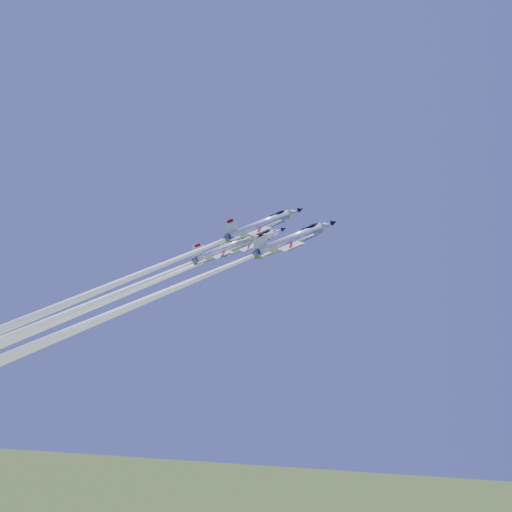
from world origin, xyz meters
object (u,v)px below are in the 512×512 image
(jet_left, at_px, (157,280))
(jet_right, at_px, (143,273))
(jet_slot, at_px, (117,293))
(jet_lead, at_px, (187,283))

(jet_left, height_order, jet_right, jet_right)
(jet_right, bearing_deg, jet_slot, -146.63)
(jet_lead, height_order, jet_left, jet_lead)
(jet_left, xyz_separation_m, jet_right, (4.39, -14.46, -0.20))
(jet_right, height_order, jet_slot, jet_right)
(jet_left, bearing_deg, jet_lead, 35.05)
(jet_left, bearing_deg, jet_right, -17.19)
(jet_lead, height_order, jet_slot, jet_lead)
(jet_lead, bearing_deg, jet_left, -144.95)
(jet_slot, bearing_deg, jet_left, 138.63)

